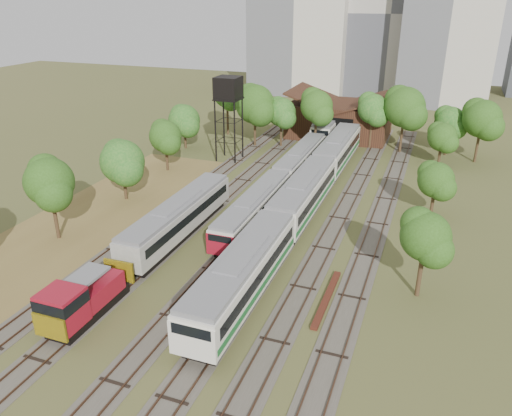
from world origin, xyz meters
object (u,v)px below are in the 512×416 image
at_px(railcar_green_set, 303,196).
at_px(water_tower, 228,90).
at_px(railcar_red_set, 280,181).
at_px(shunter_locomotive, 80,301).

height_order(railcar_green_set, water_tower, water_tower).
relative_size(railcar_red_set, railcar_green_set, 0.66).
bearing_deg(railcar_red_set, shunter_locomotive, -101.87).
relative_size(railcar_green_set, water_tower, 4.46).
xyz_separation_m(railcar_green_set, water_tower, (-15.08, 15.11, 7.69)).
distance_m(railcar_red_set, water_tower, 17.42).
height_order(shunter_locomotive, water_tower, water_tower).
height_order(railcar_green_set, shunter_locomotive, railcar_green_set).
xyz_separation_m(railcar_red_set, shunter_locomotive, (-6.00, -28.56, -0.04)).
bearing_deg(shunter_locomotive, water_tower, 97.37).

